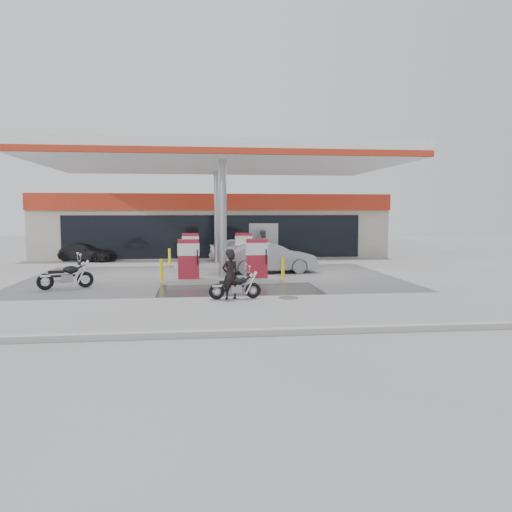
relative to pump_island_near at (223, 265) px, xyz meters
The scene contains 16 objects.
ground 2.12m from the pump_island_near, 90.00° to the right, with size 90.00×90.00×0.00m, color gray.
wet_patch 2.18m from the pump_island_near, 75.96° to the right, with size 6.00×3.00×0.00m, color #4C4C4F.
drain_cover 4.53m from the pump_island_near, 63.43° to the right, with size 0.70×0.70×0.01m, color #38383A.
kerb 9.02m from the pump_island_near, 90.00° to the right, with size 28.00×0.25×0.15m, color gray.
store_building 14.00m from the pump_island_near, 89.98° to the left, with size 22.00×8.22×4.00m.
canopy 5.46m from the pump_island_near, 90.00° to the left, with size 16.00×10.02×5.51m.
pump_island_near is the anchor object (origin of this frame).
pump_island_far 6.00m from the pump_island_near, 90.00° to the left, with size 5.14×1.30×1.78m.
main_motorcycle 4.01m from the pump_island_near, 86.84° to the right, with size 1.76×0.67×0.90m.
biker_main 4.01m from the pump_island_near, 89.53° to the right, with size 0.58×0.38×1.60m, color black.
parked_motorcycle 6.05m from the pump_island_near, behind, with size 1.97×0.96×1.05m.
sedan_white 8.76m from the pump_island_near, 78.74° to the left, with size 1.66×4.14×1.41m, color silver.
attendant 9.25m from the pump_island_near, 72.11° to the left, with size 0.91×0.71×1.87m, color slate.
hatchback_silver 3.86m from the pump_island_near, 51.54° to the left, with size 1.53×4.38×1.44m, color gray.
parked_car_left 12.57m from the pump_island_near, 127.29° to the left, with size 1.47×3.61×1.05m, color black.
parked_car_right 12.06m from the pump_island_near, 66.92° to the left, with size 2.11×4.57×1.27m, color #551219.
Camera 1 is at (-1.03, -18.40, 2.88)m, focal length 35.00 mm.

